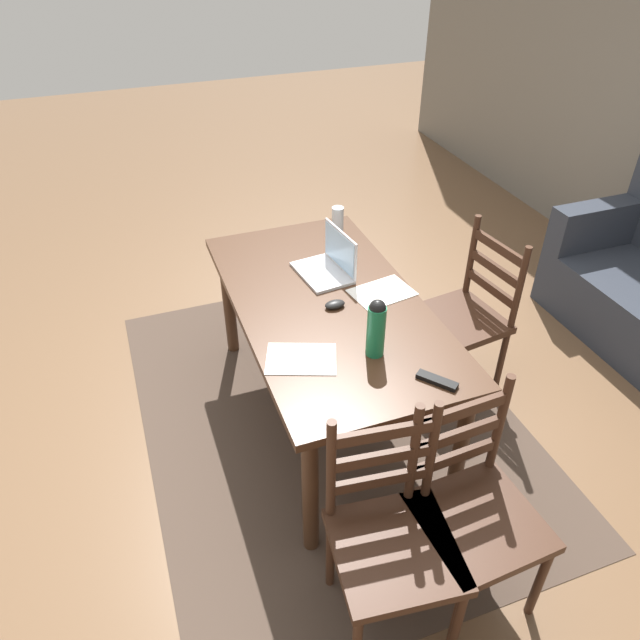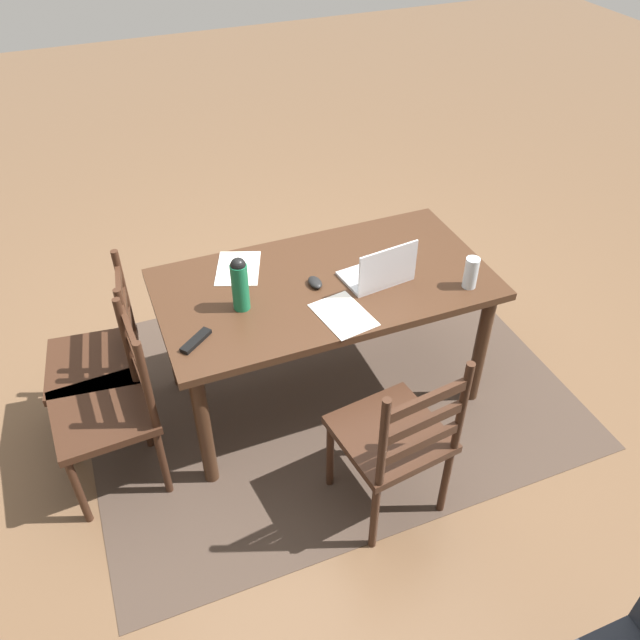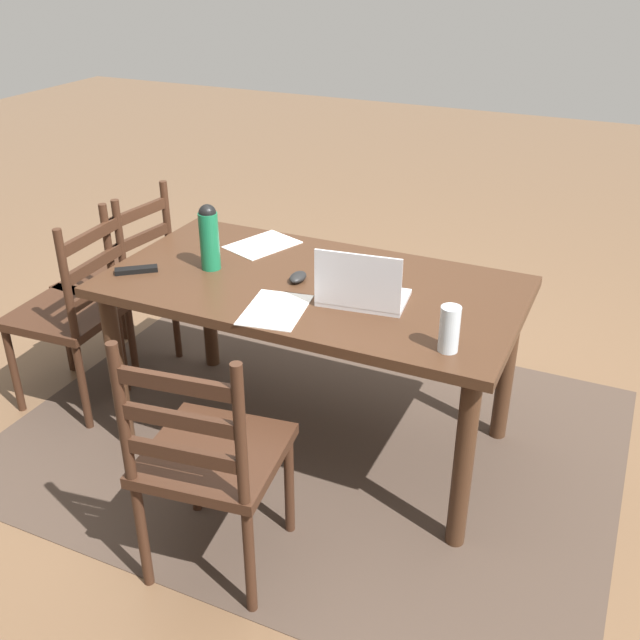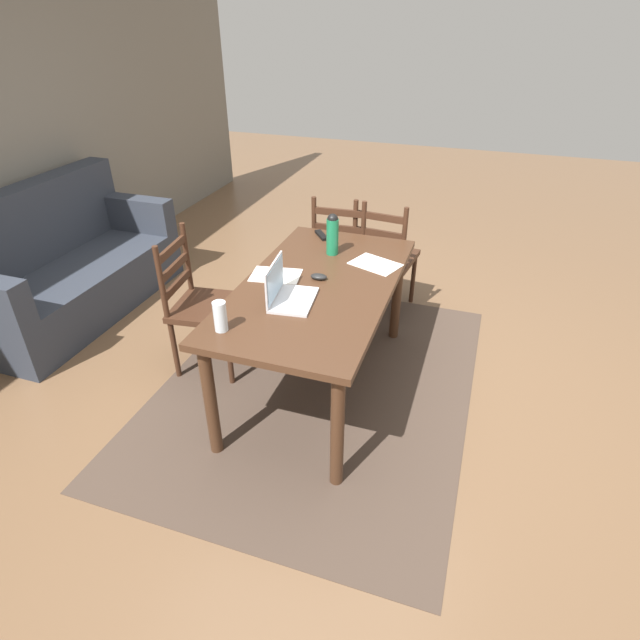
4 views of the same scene
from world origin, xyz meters
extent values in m
plane|color=brown|center=(0.00, 0.00, 0.00)|extent=(14.00, 14.00, 0.00)
cube|color=#47382D|center=(0.00, 0.00, 0.00)|extent=(2.56, 1.95, 0.01)
cube|color=#422819|center=(0.00, 0.00, 0.73)|extent=(1.64, 0.87, 0.04)
cylinder|color=#422819|center=(-0.74, -0.35, 0.36)|extent=(0.07, 0.07, 0.71)
cylinder|color=#422819|center=(0.74, -0.35, 0.36)|extent=(0.07, 0.07, 0.71)
cylinder|color=#422819|center=(-0.74, 0.35, 0.36)|extent=(0.07, 0.07, 0.71)
cylinder|color=#422819|center=(0.74, 0.35, 0.36)|extent=(0.07, 0.07, 0.71)
cube|color=#3D2316|center=(0.00, 0.76, 0.45)|extent=(0.49, 0.49, 0.04)
cylinder|color=#3D2316|center=(0.21, 0.60, 0.21)|extent=(0.04, 0.04, 0.43)
cylinder|color=#3D2316|center=(-0.16, 0.55, 0.21)|extent=(0.04, 0.04, 0.43)
cylinder|color=#3D2316|center=(0.16, 0.98, 0.21)|extent=(0.04, 0.04, 0.43)
cylinder|color=#3D2316|center=(-0.21, 0.93, 0.21)|extent=(0.04, 0.04, 0.43)
cylinder|color=#3D2316|center=(0.16, 0.99, 0.70)|extent=(0.04, 0.04, 0.50)
cylinder|color=#3D2316|center=(-0.21, 0.94, 0.70)|extent=(0.04, 0.04, 0.50)
cube|color=#3D2316|center=(-0.03, 0.96, 0.60)|extent=(0.36, 0.07, 0.05)
cube|color=#3D2316|center=(-0.03, 0.96, 0.72)|extent=(0.36, 0.07, 0.05)
cube|color=#3D2316|center=(-0.03, 0.96, 0.85)|extent=(0.36, 0.07, 0.05)
cube|color=#3D2316|center=(1.15, -0.17, 0.45)|extent=(0.49, 0.49, 0.04)
cylinder|color=#3D2316|center=(1.36, -0.01, 0.21)|extent=(0.04, 0.04, 0.43)
cylinder|color=#3D2316|center=(1.31, -0.38, 0.21)|extent=(0.04, 0.04, 0.43)
cylinder|color=#3D2316|center=(0.98, 0.04, 0.21)|extent=(0.04, 0.04, 0.43)
cylinder|color=#3D2316|center=(0.94, -0.34, 0.21)|extent=(0.04, 0.04, 0.43)
cylinder|color=#3D2316|center=(0.97, 0.04, 0.70)|extent=(0.04, 0.04, 0.50)
cylinder|color=#3D2316|center=(0.93, -0.34, 0.70)|extent=(0.04, 0.04, 0.50)
cube|color=#3D2316|center=(0.95, -0.15, 0.60)|extent=(0.07, 0.36, 0.05)
cube|color=#3D2316|center=(0.95, -0.15, 0.72)|extent=(0.07, 0.36, 0.05)
cube|color=#3D2316|center=(0.95, -0.15, 0.85)|extent=(0.07, 0.36, 0.05)
cube|color=#3D2316|center=(1.15, 0.17, 0.45)|extent=(0.46, 0.46, 0.04)
cylinder|color=#3D2316|center=(1.33, 0.37, 0.21)|extent=(0.04, 0.04, 0.43)
cylinder|color=#3D2316|center=(1.35, -0.01, 0.21)|extent=(0.04, 0.04, 0.43)
cylinder|color=#3D2316|center=(0.95, 0.35, 0.21)|extent=(0.04, 0.04, 0.43)
cylinder|color=#3D2316|center=(0.97, -0.03, 0.21)|extent=(0.04, 0.04, 0.43)
cylinder|color=#3D2316|center=(0.94, 0.35, 0.70)|extent=(0.04, 0.04, 0.50)
cylinder|color=#3D2316|center=(0.96, -0.03, 0.70)|extent=(0.04, 0.04, 0.50)
cube|color=#3D2316|center=(0.95, 0.16, 0.60)|extent=(0.04, 0.36, 0.05)
cube|color=#3D2316|center=(0.95, 0.16, 0.72)|extent=(0.04, 0.36, 0.05)
cube|color=#3D2316|center=(0.95, 0.16, 0.85)|extent=(0.04, 0.36, 0.05)
cube|color=silver|center=(-0.24, 0.06, 0.76)|extent=(0.34, 0.26, 0.02)
cube|color=silver|center=(-0.26, 0.16, 0.88)|extent=(0.32, 0.05, 0.21)
cube|color=#A5CCEA|center=(-0.25, 0.16, 0.88)|extent=(0.29, 0.04, 0.19)
cylinder|color=#197247|center=(0.43, 0.05, 0.87)|extent=(0.08, 0.08, 0.24)
sphere|color=black|center=(0.43, 0.05, 0.99)|extent=(0.07, 0.07, 0.07)
cylinder|color=silver|center=(-0.63, 0.30, 0.83)|extent=(0.07, 0.07, 0.16)
ellipsoid|color=black|center=(0.06, 0.01, 0.77)|extent=(0.06, 0.10, 0.03)
cube|color=black|center=(0.69, 0.21, 0.76)|extent=(0.16, 0.14, 0.02)
cube|color=white|center=(0.02, 0.28, 0.76)|extent=(0.26, 0.33, 0.00)
cube|color=white|center=(0.36, -0.26, 0.76)|extent=(0.30, 0.35, 0.00)
camera|label=1|loc=(2.23, -0.85, 2.40)|focal=33.74mm
camera|label=2|loc=(0.97, 2.36, 2.63)|focal=36.26mm
camera|label=3|loc=(-1.12, 2.37, 1.97)|focal=41.11mm
camera|label=4|loc=(-2.54, -0.87, 2.16)|focal=28.88mm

